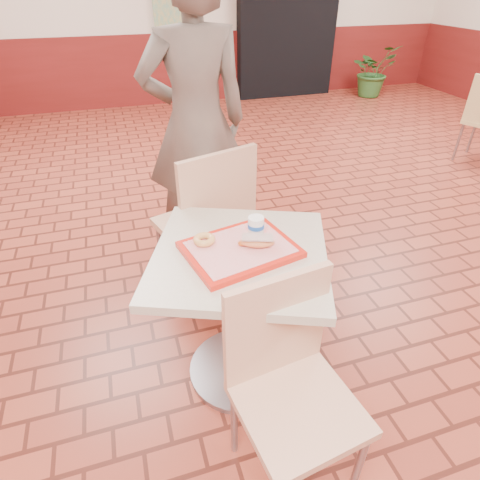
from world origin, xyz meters
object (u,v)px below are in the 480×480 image
object	(u,v)px
customer	(196,124)
serving_tray	(240,249)
long_john_donut	(256,241)
chair_main_front	(289,379)
potted_plant	(373,71)
paper_cup	(256,226)
chair_main_back	(208,220)
main_table	(240,296)
ring_donut	(204,240)

from	to	relation	value
customer	serving_tray	distance (m)	1.19
serving_tray	long_john_donut	xyz separation A→B (m)	(0.07, -0.01, 0.04)
chair_main_front	long_john_donut	distance (m)	0.55
potted_plant	paper_cup	bearing A→B (deg)	-128.35
chair_main_front	serving_tray	bearing A→B (deg)	87.38
chair_main_back	potted_plant	bearing A→B (deg)	-150.18
chair_main_back	potted_plant	size ratio (longest dim) A/B	1.26
long_john_donut	chair_main_back	bearing A→B (deg)	95.21
serving_tray	main_table	bearing A→B (deg)	165.96
ring_donut	potted_plant	bearing A→B (deg)	49.91
chair_main_back	ring_donut	bearing A→B (deg)	58.08
chair_main_back	paper_cup	world-z (taller)	chair_main_back
main_table	potted_plant	world-z (taller)	potted_plant
chair_main_front	potted_plant	xyz separation A→B (m)	(3.75, 5.21, -0.10)
paper_cup	long_john_donut	bearing A→B (deg)	-107.45
customer	chair_main_front	bearing A→B (deg)	86.85
chair_main_back	serving_tray	bearing A→B (deg)	71.73
main_table	serving_tray	size ratio (longest dim) A/B	1.73
customer	ring_donut	world-z (taller)	customer
chair_main_front	main_table	bearing A→B (deg)	87.38
ring_donut	potted_plant	xyz separation A→B (m)	(3.92, 4.66, -0.41)
long_john_donut	serving_tray	bearing A→B (deg)	167.49
chair_main_front	ring_donut	xyz separation A→B (m)	(-0.18, 0.54, 0.31)
long_john_donut	chair_main_front	bearing A→B (deg)	-93.34
main_table	paper_cup	bearing A→B (deg)	34.50
main_table	chair_main_back	distance (m)	0.63
paper_cup	potted_plant	distance (m)	5.97
main_table	paper_cup	world-z (taller)	paper_cup
long_john_donut	potted_plant	world-z (taller)	long_john_donut
customer	paper_cup	bearing A→B (deg)	88.87
serving_tray	potted_plant	bearing A→B (deg)	51.34
customer	long_john_donut	world-z (taller)	customer
chair_main_back	ring_donut	world-z (taller)	chair_main_back
main_table	customer	world-z (taller)	customer
chair_main_back	chair_main_front	bearing A→B (deg)	74.16
customer	potted_plant	xyz separation A→B (m)	(3.71, 3.56, -0.55)
customer	ring_donut	size ratio (longest dim) A/B	20.15
chair_main_front	chair_main_back	bearing A→B (deg)	84.13
customer	main_table	bearing A→B (deg)	84.35
main_table	potted_plant	xyz separation A→B (m)	(3.79, 4.74, -0.12)
chair_main_back	long_john_donut	bearing A→B (deg)	77.69
chair_main_front	potted_plant	distance (m)	6.42
serving_tray	potted_plant	distance (m)	6.08
main_table	chair_main_back	bearing A→B (deg)	89.26
chair_main_back	serving_tray	xyz separation A→B (m)	(-0.01, -0.63, 0.22)
main_table	serving_tray	world-z (taller)	serving_tray
chair_main_back	serving_tray	distance (m)	0.67
main_table	customer	xyz separation A→B (m)	(0.08, 1.17, 0.43)
long_john_donut	customer	bearing A→B (deg)	89.50
chair_main_front	customer	distance (m)	1.70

